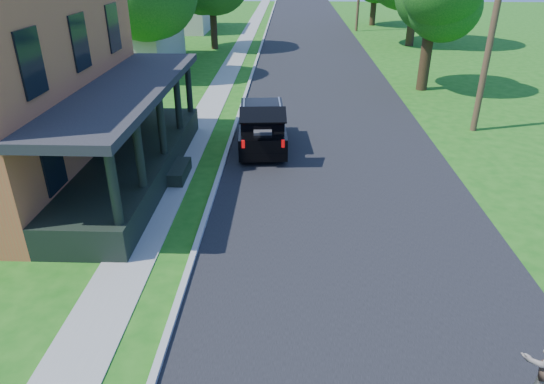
{
  "coord_description": "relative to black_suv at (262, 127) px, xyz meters",
  "views": [
    {
      "loc": [
        -1.72,
        -8.63,
        6.82
      ],
      "look_at": [
        -2.15,
        3.0,
        1.02
      ],
      "focal_mm": 32.0,
      "sensor_mm": 36.0,
      "label": 1
    }
  ],
  "objects": [
    {
      "name": "curb",
      "position": [
        -1.3,
        11.0,
        -0.79
      ],
      "size": [
        0.15,
        120.0,
        0.12
      ],
      "primitive_type": "cube",
      "color": "gray",
      "rests_on": "ground"
    },
    {
      "name": "utility_pole_near",
      "position": [
        8.84,
        2.26,
        3.47
      ],
      "size": [
        1.6,
        0.27,
        8.25
      ],
      "rotation": [
        0.0,
        0.0,
        -0.03
      ],
      "color": "#513A26",
      "rests_on": "ground"
    },
    {
      "name": "front_walk",
      "position": [
        -6.75,
        -3.0,
        -0.79
      ],
      "size": [
        6.5,
        1.2,
        0.03
      ],
      "primitive_type": "cube",
      "color": "gray",
      "rests_on": "ground"
    },
    {
      "name": "black_suv",
      "position": [
        0.0,
        0.0,
        0.0
      ],
      "size": [
        2.0,
        4.56,
        2.07
      ],
      "rotation": [
        0.0,
        0.0,
        0.07
      ],
      "color": "black",
      "rests_on": "ground"
    },
    {
      "name": "street",
      "position": [
        2.75,
        11.0,
        -0.79
      ],
      "size": [
        8.0,
        120.0,
        0.02
      ],
      "primitive_type": "cube",
      "color": "black",
      "rests_on": "ground"
    },
    {
      "name": "ground",
      "position": [
        2.75,
        -9.0,
        -0.79
      ],
      "size": [
        140.0,
        140.0,
        0.0
      ],
      "primitive_type": "plane",
      "color": "#175611",
      "rests_on": "ground"
    },
    {
      "name": "sidewalk",
      "position": [
        -2.85,
        11.0,
        -0.79
      ],
      "size": [
        1.3,
        120.0,
        0.03
      ],
      "primitive_type": "cube",
      "color": "gray",
      "rests_on": "ground"
    }
  ]
}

